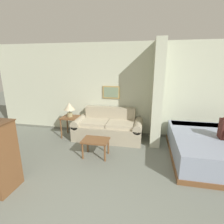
% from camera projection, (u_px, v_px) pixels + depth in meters
% --- Properties ---
extents(wall_back, '(7.62, 0.16, 2.60)m').
position_uv_depth(wall_back, '(118.00, 90.00, 5.01)').
color(wall_back, beige).
rests_on(wall_back, ground_plane).
extents(wall_partition_pillar, '(0.24, 0.79, 2.60)m').
position_uv_depth(wall_partition_pillar, '(157.00, 94.00, 4.38)').
color(wall_partition_pillar, beige).
rests_on(wall_partition_pillar, ground_plane).
extents(couch, '(1.87, 0.84, 0.83)m').
position_uv_depth(couch, '(108.00, 128.00, 4.86)').
color(couch, tan).
rests_on(couch, ground_plane).
extents(coffee_table, '(0.58, 0.42, 0.41)m').
position_uv_depth(coffee_table, '(96.00, 142.00, 3.88)').
color(coffee_table, brown).
rests_on(coffee_table, ground_plane).
extents(side_table, '(0.45, 0.45, 0.59)m').
position_uv_depth(side_table, '(70.00, 120.00, 4.94)').
color(side_table, brown).
rests_on(side_table, ground_plane).
extents(table_lamp, '(0.31, 0.31, 0.40)m').
position_uv_depth(table_lamp, '(69.00, 107.00, 4.84)').
color(table_lamp, tan).
rests_on(table_lamp, side_table).
extents(bed, '(1.72, 2.06, 0.54)m').
position_uv_depth(bed, '(212.00, 148.00, 3.78)').
color(bed, brown).
rests_on(bed, ground_plane).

